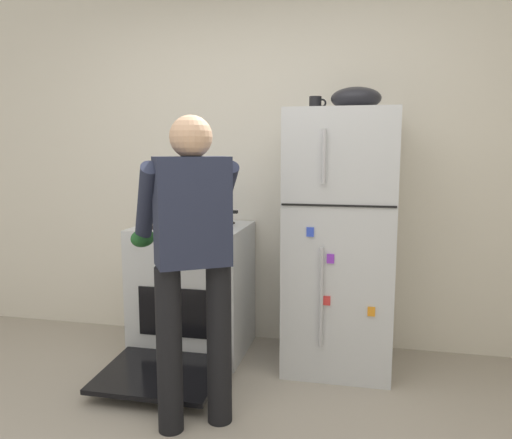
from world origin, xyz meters
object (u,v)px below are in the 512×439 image
Objects in this scene: refrigerator at (340,241)px; pepper_mill at (163,207)px; stove_range at (193,290)px; person_cook at (191,245)px; red_pot at (212,218)px; mixing_bowl at (356,99)px; coffee_mug at (316,104)px.

refrigerator is 8.78× the size of pepper_mill.
stove_range is 0.76× the size of person_cook.
red_pot reaches higher than stove_range.
stove_range is at bearing -179.07° from mixing_bowl.
pepper_mill is at bearing 144.00° from stove_range.
mixing_bowl reaches higher than person_cook.
mixing_bowl reaches higher than coffee_mug.
pepper_mill is (-0.46, 0.25, 0.03)m from red_pot.
coffee_mug is 0.26m from mixing_bowl.
coffee_mug is at bearing 4.61° from stove_range.
red_pot is 1.14× the size of mixing_bowl.
pepper_mill is (-0.62, 1.12, 0.05)m from person_cook.
stove_range is at bearing -175.39° from coffee_mug.
mixing_bowl is (0.08, 0.00, 0.91)m from refrigerator.
pepper_mill reaches higher than stove_range.
refrigerator is at bearing -8.63° from pepper_mill.
mixing_bowl reaches higher than stove_range.
refrigerator is 1.38× the size of stove_range.
mixing_bowl is at bearing 49.64° from person_cook.
stove_range is (-1.02, -0.02, -0.40)m from refrigerator.
coffee_mug is at bearing -7.48° from pepper_mill.
stove_range is at bearing 109.60° from person_cook.
refrigerator is 0.87m from red_pot.
stove_range is 6.38× the size of pepper_mill.
pepper_mill is at bearing 151.48° from red_pot.
person_cook is 1.28m from pepper_mill.
person_cook reaches higher than stove_range.
person_cook reaches higher than red_pot.
refrigerator is 0.92m from mixing_bowl.
red_pot is at bearing 100.47° from person_cook.
mixing_bowl is (0.94, 0.05, 0.78)m from red_pot.
refrigerator is at bearing -179.78° from mixing_bowl.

